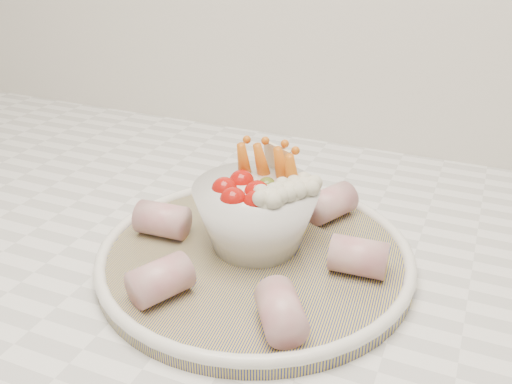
% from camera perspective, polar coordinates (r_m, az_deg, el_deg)
% --- Properties ---
extents(serving_platter, '(0.33, 0.33, 0.02)m').
position_cam_1_polar(serving_platter, '(0.57, -0.08, -6.39)').
color(serving_platter, navy).
rests_on(serving_platter, kitchen_counter).
extents(veggie_bowl, '(0.12, 0.12, 0.10)m').
position_cam_1_polar(veggie_bowl, '(0.56, 0.17, -1.95)').
color(veggie_bowl, white).
rests_on(veggie_bowl, serving_platter).
extents(cured_meat_rolls, '(0.26, 0.26, 0.04)m').
position_cam_1_polar(cured_meat_rolls, '(0.56, -0.09, -4.54)').
color(cured_meat_rolls, '#AC4F5B').
rests_on(cured_meat_rolls, serving_platter).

